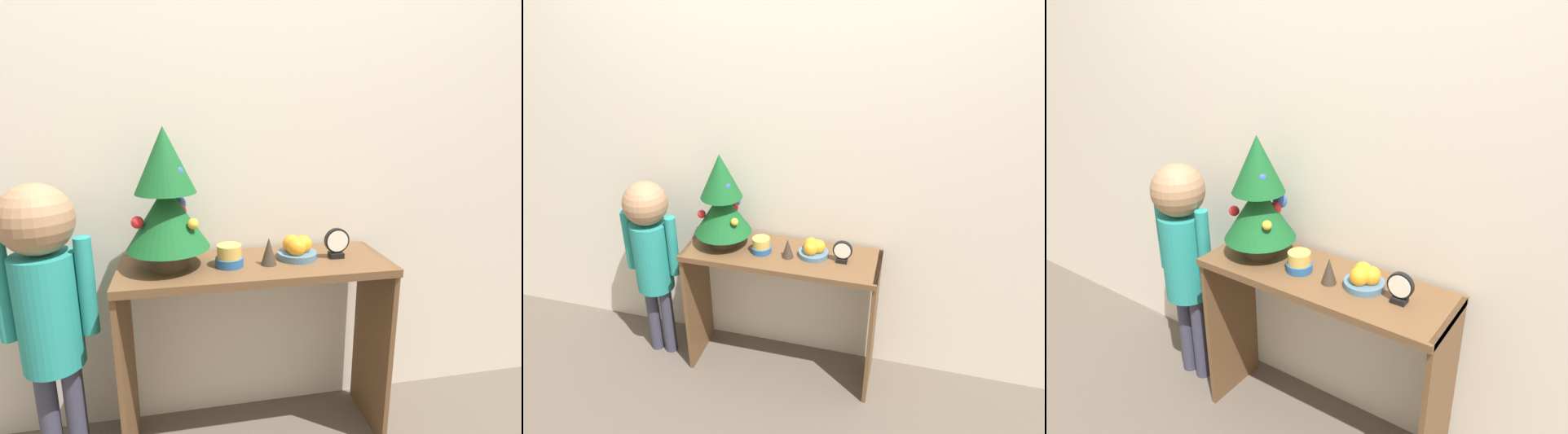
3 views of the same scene
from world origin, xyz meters
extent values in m
plane|color=brown|center=(0.00, 0.00, 0.00)|extent=(12.00, 12.00, 0.00)
cube|color=beige|center=(0.00, 0.39, 1.25)|extent=(7.00, 0.05, 2.50)
cube|color=brown|center=(0.00, 0.17, 0.74)|extent=(1.00, 0.34, 0.03)
cube|color=brown|center=(-0.49, 0.17, 0.38)|extent=(0.02, 0.32, 0.76)
cube|color=brown|center=(0.49, 0.17, 0.38)|extent=(0.02, 0.32, 0.76)
cylinder|color=#4C3828|center=(-0.31, 0.18, 0.78)|extent=(0.13, 0.13, 0.05)
cylinder|color=brown|center=(-0.31, 0.18, 0.83)|extent=(0.02, 0.02, 0.04)
cone|color=#145123|center=(-0.31, 0.18, 0.95)|extent=(0.29, 0.29, 0.23)
cone|color=#145123|center=(-0.31, 0.18, 1.14)|extent=(0.21, 0.21, 0.23)
sphere|color=gold|center=(-0.23, 0.12, 0.93)|extent=(0.04, 0.04, 0.04)
sphere|color=#2D4CA8|center=(-0.28, 0.16, 1.10)|extent=(0.05, 0.05, 0.05)
sphere|color=red|center=(-0.27, 0.23, 0.95)|extent=(0.06, 0.06, 0.06)
sphere|color=#2D4CA8|center=(-0.28, 0.27, 0.97)|extent=(0.06, 0.06, 0.06)
sphere|color=red|center=(-0.41, 0.14, 0.94)|extent=(0.04, 0.04, 0.04)
sphere|color=silver|center=(-0.27, 0.17, 1.12)|extent=(0.04, 0.04, 0.04)
cylinder|color=#476B84|center=(0.16, 0.19, 0.77)|extent=(0.15, 0.15, 0.03)
sphere|color=orange|center=(0.19, 0.20, 0.81)|extent=(0.07, 0.07, 0.07)
sphere|color=orange|center=(0.15, 0.21, 0.81)|extent=(0.07, 0.07, 0.07)
sphere|color=orange|center=(0.15, 0.17, 0.81)|extent=(0.07, 0.07, 0.07)
cylinder|color=#235189|center=(-0.10, 0.16, 0.77)|extent=(0.10, 0.10, 0.03)
cylinder|color=gold|center=(-0.10, 0.16, 0.81)|extent=(0.09, 0.09, 0.05)
cube|color=black|center=(0.31, 0.17, 0.77)|extent=(0.05, 0.04, 0.02)
cylinder|color=black|center=(0.31, 0.17, 0.83)|extent=(0.10, 0.02, 0.10)
cylinder|color=white|center=(0.31, 0.16, 0.83)|extent=(0.08, 0.00, 0.08)
cone|color=#382D23|center=(0.04, 0.14, 0.81)|extent=(0.06, 0.06, 0.10)
cylinder|color=#38384C|center=(-0.76, 0.13, 0.22)|extent=(0.07, 0.07, 0.45)
cylinder|color=#38384C|center=(-0.67, 0.13, 0.22)|extent=(0.07, 0.07, 0.45)
cylinder|color=teal|center=(-0.72, 0.13, 0.65)|extent=(0.20, 0.20, 0.40)
sphere|color=#997051|center=(-0.72, 0.13, 0.97)|extent=(0.23, 0.23, 0.23)
cylinder|color=teal|center=(-0.85, 0.13, 0.73)|extent=(0.06, 0.06, 0.34)
cylinder|color=teal|center=(-0.59, 0.13, 0.73)|extent=(0.06, 0.06, 0.34)
camera|label=1|loc=(-0.25, -1.23, 1.29)|focal=28.00mm
camera|label=2|loc=(0.59, -1.96, 2.11)|focal=35.00mm
camera|label=3|loc=(0.89, -1.25, 1.73)|focal=35.00mm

